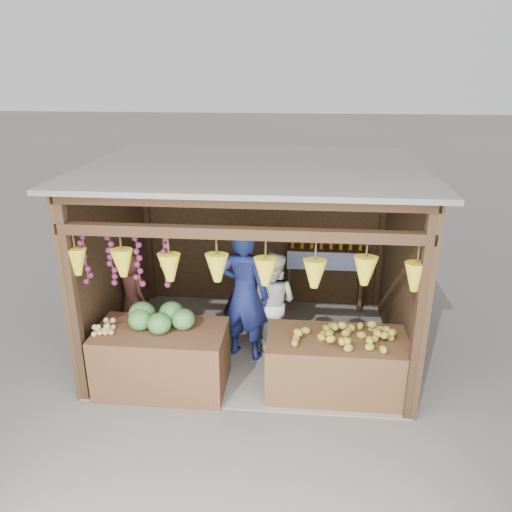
{
  "coord_description": "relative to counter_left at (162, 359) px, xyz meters",
  "views": [
    {
      "loc": [
        0.63,
        -6.36,
        3.82
      ],
      "look_at": [
        0.04,
        -0.1,
        1.44
      ],
      "focal_mm": 35.0,
      "sensor_mm": 36.0,
      "label": 1
    }
  ],
  "objects": [
    {
      "name": "ground",
      "position": [
        1.05,
        1.12,
        -0.41
      ],
      "size": [
        80.0,
        80.0,
        0.0
      ],
      "primitive_type": "plane",
      "color": "#514F49",
      "rests_on": "ground"
    },
    {
      "name": "stall_structure",
      "position": [
        1.01,
        1.07,
        1.26
      ],
      "size": [
        4.3,
        3.3,
        2.66
      ],
      "color": "slate",
      "rests_on": "ground"
    },
    {
      "name": "back_shelf",
      "position": [
        2.1,
        2.4,
        0.46
      ],
      "size": [
        1.25,
        0.32,
        1.32
      ],
      "color": "#382314",
      "rests_on": "ground"
    },
    {
      "name": "counter_left",
      "position": [
        0.0,
        0.0,
        0.0
      ],
      "size": [
        1.59,
        0.85,
        0.82
      ],
      "primitive_type": "cube",
      "color": "#462A17",
      "rests_on": "ground"
    },
    {
      "name": "counter_right",
      "position": [
        2.18,
        0.11,
        -0.03
      ],
      "size": [
        1.74,
        0.85,
        0.75
      ],
      "primitive_type": "cube",
      "color": "#502D1A",
      "rests_on": "ground"
    },
    {
      "name": "stool",
      "position": [
        -0.73,
        1.15,
        -0.28
      ],
      "size": [
        0.28,
        0.28,
        0.27
      ],
      "primitive_type": "cube",
      "color": "black",
      "rests_on": "ground"
    },
    {
      "name": "man_standing",
      "position": [
        0.95,
        0.83,
        0.54
      ],
      "size": [
        0.81,
        0.66,
        1.91
      ],
      "primitive_type": "imported",
      "rotation": [
        0.0,
        0.0,
        2.8
      ],
      "color": "navy",
      "rests_on": "ground"
    },
    {
      "name": "woman_standing",
      "position": [
        1.31,
        1.03,
        0.34
      ],
      "size": [
        0.85,
        0.74,
        1.49
      ],
      "primitive_type": "imported",
      "rotation": [
        0.0,
        0.0,
        2.87
      ],
      "color": "white",
      "rests_on": "ground"
    },
    {
      "name": "vendor_seated",
      "position": [
        -0.73,
        1.15,
        0.4
      ],
      "size": [
        0.63,
        0.61,
        1.09
      ],
      "primitive_type": "imported",
      "rotation": [
        0.0,
        0.0,
        2.42
      ],
      "color": "#592D23",
      "rests_on": "stool"
    },
    {
      "name": "melon_pile",
      "position": [
        -0.04,
        0.06,
        0.57
      ],
      "size": [
        1.0,
        0.5,
        0.32
      ],
      "primitive_type": null,
      "color": "#1A4F15",
      "rests_on": "counter_left"
    },
    {
      "name": "tanfruit_pile",
      "position": [
        -0.66,
        -0.1,
        0.47
      ],
      "size": [
        0.34,
        0.4,
        0.13
      ],
      "primitive_type": null,
      "color": "#9F7849",
      "rests_on": "counter_left"
    },
    {
      "name": "mango_pile",
      "position": [
        2.21,
        0.09,
        0.46
      ],
      "size": [
        1.4,
        0.64,
        0.22
      ],
      "primitive_type": null,
      "color": "#AF6817",
      "rests_on": "counter_right"
    }
  ]
}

